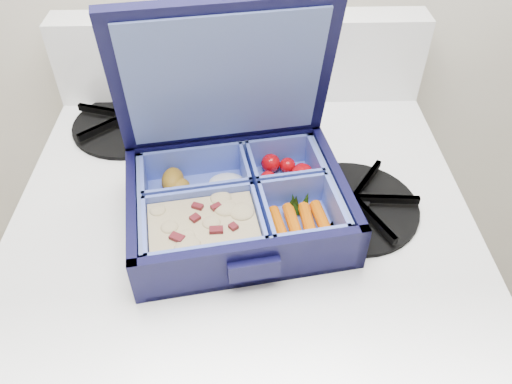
{
  "coord_description": "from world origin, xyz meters",
  "views": [
    {
      "loc": [
        -0.49,
        1.25,
        1.27
      ],
      "look_at": [
        -0.48,
        1.68,
        0.88
      ],
      "focal_mm": 35.0,
      "sensor_mm": 36.0,
      "label": 1
    }
  ],
  "objects_px": {
    "stove": "(246,367)",
    "burner_grate": "(353,201)",
    "bento_box": "(238,204)",
    "fork": "(252,155)"
  },
  "relations": [
    {
      "from": "burner_grate",
      "to": "fork",
      "type": "xyz_separation_m",
      "value": [
        -0.12,
        0.1,
        -0.01
      ]
    },
    {
      "from": "bento_box",
      "to": "burner_grate",
      "type": "bearing_deg",
      "value": -1.52
    },
    {
      "from": "burner_grate",
      "to": "fork",
      "type": "height_order",
      "value": "burner_grate"
    },
    {
      "from": "stove",
      "to": "bento_box",
      "type": "distance_m",
      "value": 0.45
    },
    {
      "from": "stove",
      "to": "bento_box",
      "type": "height_order",
      "value": "bento_box"
    },
    {
      "from": "fork",
      "to": "stove",
      "type": "bearing_deg",
      "value": -83.16
    },
    {
      "from": "stove",
      "to": "bento_box",
      "type": "xyz_separation_m",
      "value": [
        -0.0,
        -0.04,
        0.45
      ]
    },
    {
      "from": "stove",
      "to": "burner_grate",
      "type": "height_order",
      "value": "burner_grate"
    },
    {
      "from": "stove",
      "to": "burner_grate",
      "type": "relative_size",
      "value": 5.15
    },
    {
      "from": "burner_grate",
      "to": "bento_box",
      "type": "bearing_deg",
      "value": -172.07
    }
  ]
}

